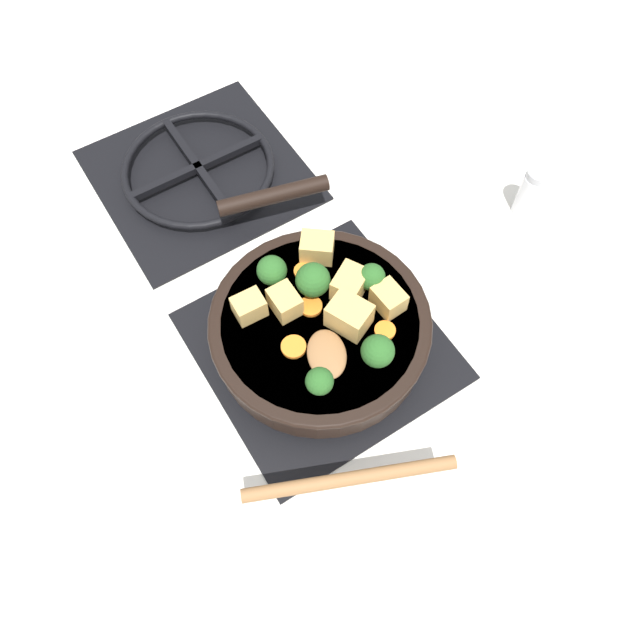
% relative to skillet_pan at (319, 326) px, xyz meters
% --- Properties ---
extents(ground_plane, '(2.40, 2.40, 0.00)m').
position_rel_skillet_pan_xyz_m(ground_plane, '(-0.00, -0.00, -0.05)').
color(ground_plane, white).
extents(front_burner_grate, '(0.31, 0.31, 0.03)m').
position_rel_skillet_pan_xyz_m(front_burner_grate, '(-0.00, -0.00, -0.04)').
color(front_burner_grate, black).
rests_on(front_burner_grate, ground_plane).
extents(rear_burner_grate, '(0.31, 0.31, 0.03)m').
position_rel_skillet_pan_xyz_m(rear_burner_grate, '(-0.00, 0.36, -0.04)').
color(rear_burner_grate, black).
rests_on(rear_burner_grate, ground_plane).
extents(skillet_pan, '(0.29, 0.39, 0.05)m').
position_rel_skillet_pan_xyz_m(skillet_pan, '(0.00, 0.00, 0.00)').
color(skillet_pan, black).
rests_on(skillet_pan, front_burner_grate).
extents(wooden_spoon, '(0.23, 0.24, 0.02)m').
position_rel_skillet_pan_xyz_m(wooden_spoon, '(-0.06, -0.13, 0.03)').
color(wooden_spoon, olive).
rests_on(wooden_spoon, skillet_pan).
extents(tofu_cube_center_large, '(0.03, 0.04, 0.03)m').
position_rel_skillet_pan_xyz_m(tofu_cube_center_large, '(0.08, -0.03, 0.04)').
color(tofu_cube_center_large, tan).
rests_on(tofu_cube_center_large, skillet_pan).
extents(tofu_cube_near_handle, '(0.06, 0.06, 0.04)m').
position_rel_skillet_pan_xyz_m(tofu_cube_near_handle, '(0.03, -0.03, 0.04)').
color(tofu_cube_near_handle, tan).
rests_on(tofu_cube_near_handle, skillet_pan).
extents(tofu_cube_east_chunk, '(0.06, 0.05, 0.03)m').
position_rel_skillet_pan_xyz_m(tofu_cube_east_chunk, '(0.05, 0.08, 0.04)').
color(tofu_cube_east_chunk, tan).
rests_on(tofu_cube_east_chunk, skillet_pan).
extents(tofu_cube_west_chunk, '(0.03, 0.04, 0.03)m').
position_rel_skillet_pan_xyz_m(tofu_cube_west_chunk, '(-0.03, 0.04, 0.04)').
color(tofu_cube_west_chunk, tan).
rests_on(tofu_cube_west_chunk, skillet_pan).
extents(tofu_cube_back_piece, '(0.04, 0.03, 0.03)m').
position_rel_skillet_pan_xyz_m(tofu_cube_back_piece, '(-0.07, 0.05, 0.04)').
color(tofu_cube_back_piece, tan).
rests_on(tofu_cube_back_piece, skillet_pan).
extents(tofu_cube_front_piece, '(0.06, 0.05, 0.04)m').
position_rel_skillet_pan_xyz_m(tofu_cube_front_piece, '(0.05, 0.01, 0.04)').
color(tofu_cube_front_piece, tan).
rests_on(tofu_cube_front_piece, skillet_pan).
extents(broccoli_floret_near_spoon, '(0.04, 0.04, 0.05)m').
position_rel_skillet_pan_xyz_m(broccoli_floret_near_spoon, '(0.01, 0.04, 0.05)').
color(broccoli_floret_near_spoon, '#709956').
rests_on(broccoli_floret_near_spoon, skillet_pan).
extents(broccoli_floret_center_top, '(0.04, 0.04, 0.05)m').
position_rel_skillet_pan_xyz_m(broccoli_floret_center_top, '(0.03, -0.09, 0.05)').
color(broccoli_floret_center_top, '#709956').
rests_on(broccoli_floret_center_top, skillet_pan).
extents(broccoli_floret_east_rim, '(0.04, 0.04, 0.05)m').
position_rel_skillet_pan_xyz_m(broccoli_floret_east_rim, '(-0.02, 0.08, 0.05)').
color(broccoli_floret_east_rim, '#709956').
rests_on(broccoli_floret_east_rim, skillet_pan).
extents(broccoli_floret_west_rim, '(0.03, 0.03, 0.04)m').
position_rel_skillet_pan_xyz_m(broccoli_floret_west_rim, '(-0.05, -0.08, 0.05)').
color(broccoli_floret_west_rim, '#709956').
rests_on(broccoli_floret_west_rim, skillet_pan).
extents(broccoli_floret_north_edge, '(0.04, 0.04, 0.04)m').
position_rel_skillet_pan_xyz_m(broccoli_floret_north_edge, '(0.08, 0.00, 0.05)').
color(broccoli_floret_north_edge, '#709956').
rests_on(broccoli_floret_north_edge, skillet_pan).
extents(carrot_slice_orange_thin, '(0.03, 0.03, 0.01)m').
position_rel_skillet_pan_xyz_m(carrot_slice_orange_thin, '(0.06, -0.06, 0.02)').
color(carrot_slice_orange_thin, orange).
rests_on(carrot_slice_orange_thin, skillet_pan).
extents(carrot_slice_near_center, '(0.03, 0.03, 0.01)m').
position_rel_skillet_pan_xyz_m(carrot_slice_near_center, '(-0.05, -0.02, 0.02)').
color(carrot_slice_near_center, orange).
rests_on(carrot_slice_near_center, skillet_pan).
extents(carrot_slice_edge_slice, '(0.03, 0.03, 0.01)m').
position_rel_skillet_pan_xyz_m(carrot_slice_edge_slice, '(-0.00, 0.02, 0.02)').
color(carrot_slice_edge_slice, orange).
rests_on(carrot_slice_edge_slice, skillet_pan).
extents(carrot_slice_under_broccoli, '(0.03, 0.03, 0.01)m').
position_rel_skillet_pan_xyz_m(carrot_slice_under_broccoli, '(0.02, 0.07, 0.02)').
color(carrot_slice_under_broccoli, orange).
rests_on(carrot_slice_under_broccoli, skillet_pan).
extents(salt_shaker, '(0.04, 0.04, 0.09)m').
position_rel_skillet_pan_xyz_m(salt_shaker, '(0.39, 0.03, -0.01)').
color(salt_shaker, white).
rests_on(salt_shaker, ground_plane).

